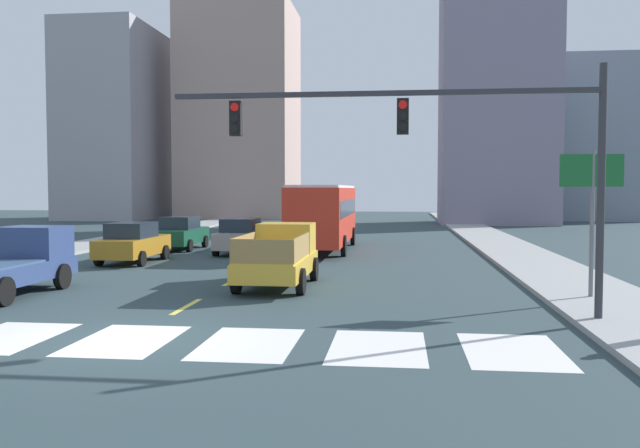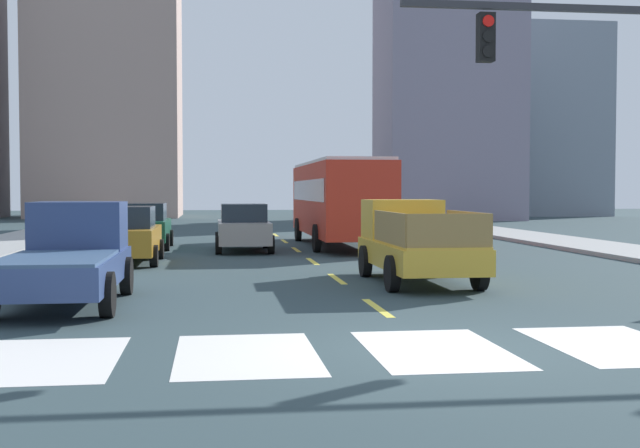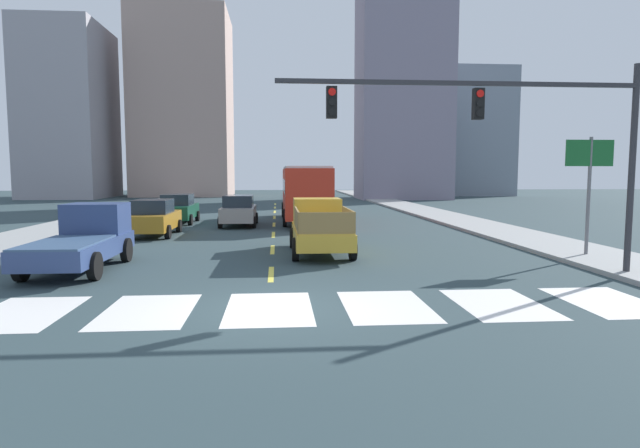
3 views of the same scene
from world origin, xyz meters
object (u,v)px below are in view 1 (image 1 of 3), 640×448
Objects in this scene: sedan_mid at (241,236)px; direction_sign_green at (592,193)px; city_bus at (324,212)px; sedan_far at (180,233)px; traffic_signal_gantry at (455,142)px; pickup_stakebed at (280,256)px; pickup_dark at (13,263)px; sedan_near_left at (133,243)px.

direction_sign_green reaches higher than sedan_mid.
sedan_mid is at bearing -150.06° from city_bus.
sedan_far is at bearing -177.21° from city_bus.
sedan_mid is 0.43× the size of traffic_signal_gantry.
city_bus is 18.64m from traffic_signal_gantry.
pickup_stakebed is 1.18× the size of sedan_far.
pickup_stakebed is at bearing 18.66° from pickup_dark.
pickup_dark is 8.52m from sedan_near_left.
direction_sign_green is (9.14, -2.24, 2.10)m from pickup_stakebed.
pickup_stakebed is 1.24× the size of direction_sign_green.
traffic_signal_gantry is 5.26m from direction_sign_green.
pickup_stakebed is at bearing 166.20° from direction_sign_green.
city_bus reaches higher than sedan_far.
sedan_near_left is at bearing -87.79° from sedan_far.
sedan_near_left is 6.24m from sedan_far.
pickup_stakebed is 1.00× the size of pickup_dark.
sedan_near_left is 1.05× the size of direction_sign_green.
pickup_stakebed is 8.10m from pickup_dark.
traffic_signal_gantry reaches higher than sedan_near_left.
sedan_mid is at bearing 51.99° from sedan_near_left.
direction_sign_green is at bearing 0.47° from pickup_dark.
sedan_near_left is at bearing -131.04° from sedan_mid.
traffic_signal_gantry is (8.87, -15.60, 3.38)m from sedan_mid.
pickup_dark is 16.99m from city_bus.
direction_sign_green is (16.54, -14.24, 2.17)m from sedan_far.
sedan_far is (-7.40, 11.99, -0.08)m from pickup_stakebed.
pickup_stakebed is 9.38m from sedan_near_left.
city_bus is 1.06× the size of traffic_signal_gantry.
sedan_near_left is 17.15m from traffic_signal_gantry.
pickup_dark is 13.45m from traffic_signal_gantry.
sedan_mid is (3.67, 4.40, 0.00)m from sedan_near_left.
city_bus is 4.53m from sedan_mid.
sedan_near_left is 0.43× the size of traffic_signal_gantry.
sedan_far is (-7.48, -0.36, -1.09)m from city_bus.
pickup_stakebed is 1.18× the size of sedan_mid.
pickup_dark is 0.51× the size of traffic_signal_gantry.
pickup_dark is at bearing -160.99° from pickup_stakebed.
pickup_stakebed is at bearing -90.30° from city_bus.
sedan_near_left is 5.73m from sedan_mid.
traffic_signal_gantry is at bearing -47.61° from pickup_stakebed.
sedan_near_left and sedan_far have the same top height.
city_bus is at bearing 4.95° from sedan_far.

